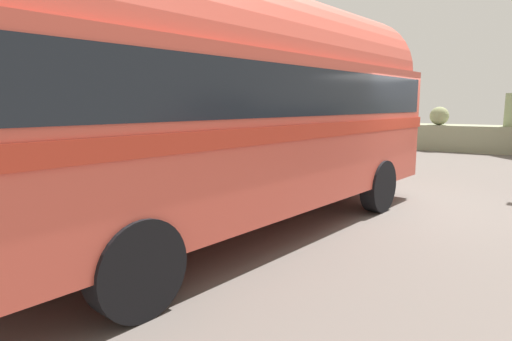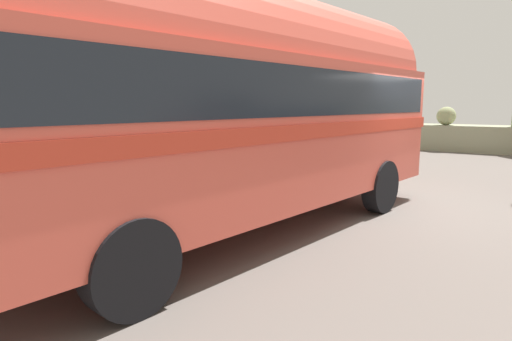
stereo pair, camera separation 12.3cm
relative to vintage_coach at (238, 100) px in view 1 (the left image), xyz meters
name	(u,v)px [view 1 (the left image)]	position (x,y,z in m)	size (l,w,h in m)	color
ground	(395,207)	(1.57, 3.02, -2.04)	(32.00, 26.00, 0.02)	#5E5550
breakwater	(471,134)	(1.42, 14.79, -1.33)	(31.36, 2.54, 2.41)	gray
vintage_coach	(238,100)	(0.00, 0.00, 0.00)	(3.43, 8.81, 3.70)	black
second_coach	(86,101)	(-4.03, 0.26, 0.00)	(3.18, 8.77, 3.70)	black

